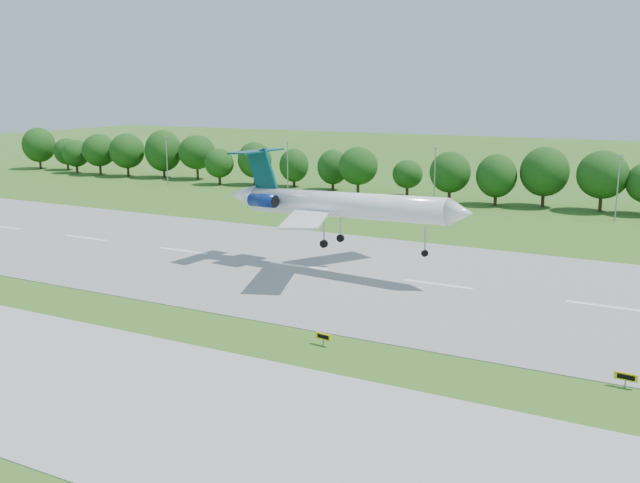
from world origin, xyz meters
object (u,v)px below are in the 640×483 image
Objects in this scene: taxi_sign_left at (323,337)px; service_vehicle_b at (390,198)px; airliner at (333,203)px; service_vehicle_a at (282,194)px.

service_vehicle_b is (-27.74, 84.52, -0.22)m from taxi_sign_left.
service_vehicle_a is (-39.60, 53.22, -8.61)m from airliner.
service_vehicle_b is (23.85, 5.51, 0.06)m from service_vehicle_a.
service_vehicle_a is at bearing 125.27° from service_vehicle_b.
taxi_sign_left is 94.36m from service_vehicle_a.
airliner reaches higher than service_vehicle_b.
service_vehicle_a is at bearing 131.26° from taxi_sign_left.
taxi_sign_left is at bearing -60.18° from airliner.
airliner is at bearing -132.77° from service_vehicle_a.
service_vehicle_a reaches higher than taxi_sign_left.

